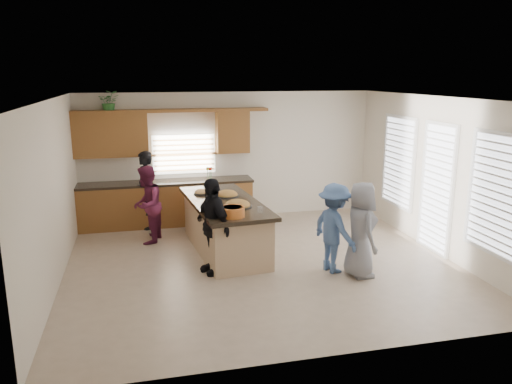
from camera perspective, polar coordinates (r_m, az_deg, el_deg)
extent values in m
plane|color=#BFA78E|center=(8.68, 0.59, -8.14)|extent=(6.50, 6.50, 0.00)
cube|color=silver|center=(11.15, -3.10, 4.16)|extent=(6.50, 0.02, 2.80)
cube|color=silver|center=(5.51, 8.15, -5.66)|extent=(6.50, 0.02, 2.80)
cube|color=silver|center=(8.14, -22.19, -0.28)|extent=(0.02, 6.00, 2.80)
cube|color=silver|center=(9.57, 19.88, 1.83)|extent=(0.02, 6.00, 2.80)
cube|color=white|center=(8.08, 0.63, 10.66)|extent=(6.50, 6.00, 0.02)
cube|color=brown|center=(10.89, -10.14, -1.37)|extent=(3.65, 0.62, 0.90)
cube|color=black|center=(10.78, -10.25, 1.07)|extent=(3.70, 0.65, 0.05)
cube|color=brown|center=(10.74, -16.28, 6.26)|extent=(1.50, 0.36, 0.90)
cube|color=brown|center=(10.91, -2.70, 6.88)|extent=(0.70, 0.36, 0.90)
cube|color=brown|center=(10.71, -9.54, 9.17)|extent=(4.05, 0.40, 0.06)
cube|color=brown|center=(10.97, -8.22, 4.29)|extent=(1.35, 0.08, 0.85)
cube|color=white|center=(10.64, 15.98, 3.35)|extent=(0.06, 1.10, 1.75)
cube|color=white|center=(9.51, 19.95, 0.38)|extent=(0.06, 0.85, 2.25)
cube|color=white|center=(8.28, 25.68, -0.22)|extent=(0.06, 1.10, 1.75)
cube|color=tan|center=(9.14, -3.57, -4.10)|extent=(1.23, 2.58, 0.88)
cube|color=black|center=(9.01, -3.62, -1.22)|extent=(1.40, 2.80, 0.07)
cube|color=black|center=(9.27, -3.54, -6.46)|extent=(1.15, 2.50, 0.08)
cylinder|color=black|center=(8.57, -2.13, -1.64)|extent=(0.50, 0.50, 0.02)
ellipsoid|color=#C3883D|center=(8.57, -2.13, -1.53)|extent=(0.45, 0.45, 0.20)
cylinder|color=black|center=(9.33, -3.32, -0.42)|extent=(0.44, 0.44, 0.02)
ellipsoid|color=#C3883D|center=(9.32, -3.32, -0.31)|extent=(0.40, 0.40, 0.18)
cylinder|color=black|center=(9.56, -6.22, -0.13)|extent=(0.31, 0.31, 0.02)
ellipsoid|color=tan|center=(9.56, -6.22, -0.02)|extent=(0.28, 0.28, 0.12)
cylinder|color=orange|center=(7.98, -2.70, -2.28)|extent=(0.39, 0.39, 0.16)
cylinder|color=beige|center=(7.96, -2.71, -1.85)|extent=(0.32, 0.32, 0.04)
cylinder|color=white|center=(8.23, 0.46, -2.03)|extent=(0.09, 0.09, 0.09)
cylinder|color=#C591D3|center=(9.72, -4.91, 0.21)|extent=(0.23, 0.23, 0.05)
cylinder|color=silver|center=(9.95, -5.32, 0.84)|extent=(0.11, 0.11, 0.17)
imported|color=#327930|center=(10.68, -16.41, 9.86)|extent=(0.42, 0.36, 0.45)
imported|color=black|center=(10.63, -12.52, 0.20)|extent=(0.56, 0.69, 1.64)
imported|color=#611D3A|center=(9.72, -12.36, -1.42)|extent=(0.75, 0.86, 1.50)
imported|color=black|center=(8.09, -5.00, -3.89)|extent=(0.69, 1.00, 1.58)
imported|color=#405C8B|center=(8.21, 8.96, -4.10)|extent=(0.80, 1.07, 1.48)
imported|color=gray|center=(8.10, 11.90, -4.24)|extent=(0.50, 0.76, 1.54)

